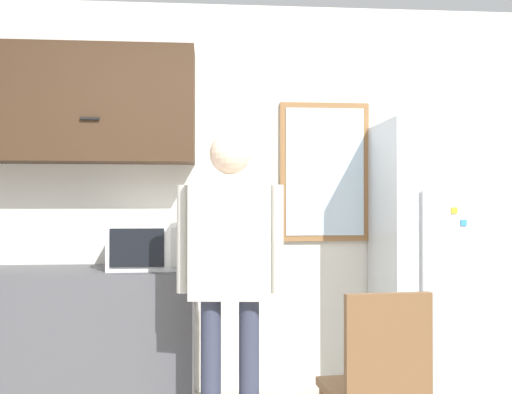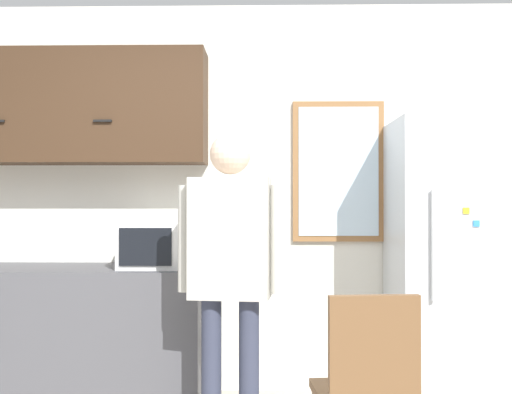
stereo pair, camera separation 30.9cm
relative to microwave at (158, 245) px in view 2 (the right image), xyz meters
The scene contains 8 objects.
back_wall 0.67m from the microwave, 34.86° to the left, with size 6.00×0.06×2.70m.
counter 0.93m from the microwave, behind, with size 2.00×0.60×0.89m.
upper_cabinets 1.17m from the microwave, 167.96° to the left, with size 2.00×0.34×0.76m.
microwave is the anchor object (origin of this frame).
person 0.76m from the microwave, 48.60° to the right, with size 0.58×0.26×1.69m.
refrigerator 1.86m from the microwave, ahead, with size 0.69×0.67×1.84m.
chair 1.73m from the microwave, 46.39° to the right, with size 0.45×0.45×0.93m.
window 1.33m from the microwave, 13.93° to the left, with size 0.63×0.05×0.97m.
Camera 2 is at (0.22, -2.01, 1.31)m, focal length 40.00 mm.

